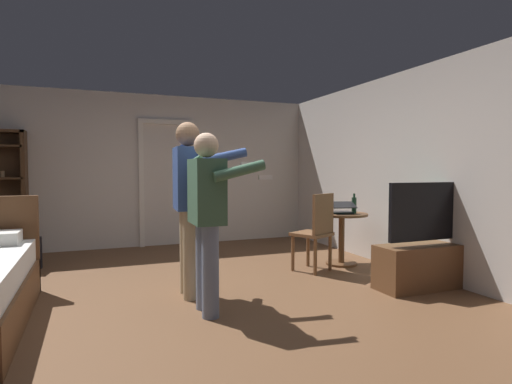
# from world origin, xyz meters

# --- Properties ---
(ground_plane) EXTENTS (7.06, 7.06, 0.00)m
(ground_plane) POSITION_xyz_m (0.00, 0.00, 0.00)
(ground_plane) COLOR brown
(wall_back) EXTENTS (6.02, 0.12, 2.54)m
(wall_back) POSITION_xyz_m (0.00, 3.27, 1.27)
(wall_back) COLOR silver
(wall_back) RESTS_ON ground_plane
(wall_right) EXTENTS (0.12, 6.66, 2.54)m
(wall_right) POSITION_xyz_m (2.95, 0.00, 1.27)
(wall_right) COLOR silver
(wall_right) RESTS_ON ground_plane
(doorway_frame) EXTENTS (0.93, 0.08, 2.13)m
(doorway_frame) POSITION_xyz_m (0.38, 3.19, 1.22)
(doorway_frame) COLOR white
(doorway_frame) RESTS_ON ground_plane
(tv_flatscreen) EXTENTS (1.21, 0.40, 1.15)m
(tv_flatscreen) POSITION_xyz_m (2.59, -0.44, 0.32)
(tv_flatscreen) COLOR brown
(tv_flatscreen) RESTS_ON ground_plane
(side_table) EXTENTS (0.69, 0.69, 0.70)m
(side_table) POSITION_xyz_m (2.32, 0.84, 0.48)
(side_table) COLOR brown
(side_table) RESTS_ON ground_plane
(laptop) EXTENTS (0.39, 0.39, 0.16)m
(laptop) POSITION_xyz_m (2.28, 0.80, 0.75)
(laptop) COLOR black
(laptop) RESTS_ON side_table
(bottle_on_table) EXTENTS (0.06, 0.06, 0.27)m
(bottle_on_table) POSITION_xyz_m (2.46, 0.76, 0.81)
(bottle_on_table) COLOR #21402A
(bottle_on_table) RESTS_ON side_table
(wooden_chair) EXTENTS (0.56, 0.56, 0.99)m
(wooden_chair) POSITION_xyz_m (1.81, 0.62, 0.54)
(wooden_chair) COLOR brown
(wooden_chair) RESTS_ON ground_plane
(person_blue_shirt) EXTENTS (0.64, 0.60, 1.61)m
(person_blue_shirt) POSITION_xyz_m (0.14, -0.35, 0.93)
(person_blue_shirt) COLOR slate
(person_blue_shirt) RESTS_ON ground_plane
(person_striped_shirt) EXTENTS (0.73, 0.60, 1.76)m
(person_striped_shirt) POSITION_xyz_m (0.10, 0.21, 1.03)
(person_striped_shirt) COLOR tan
(person_striped_shirt) RESTS_ON ground_plane
(suitcase_dark) EXTENTS (0.57, 0.40, 0.42)m
(suitcase_dark) POSITION_xyz_m (-1.72, 2.03, 0.21)
(suitcase_dark) COLOR black
(suitcase_dark) RESTS_ON ground_plane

